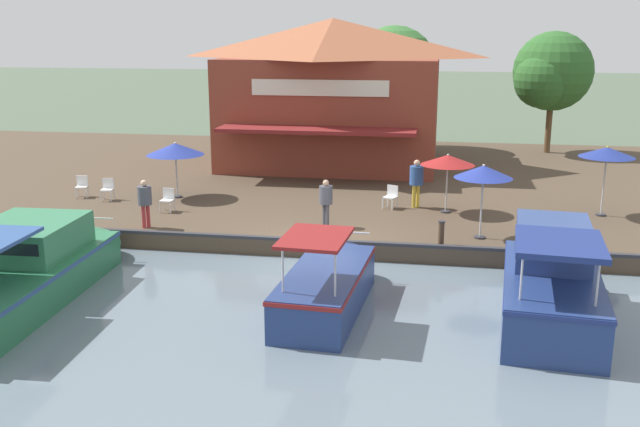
# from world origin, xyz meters

# --- Properties ---
(ground_plane) EXTENTS (220.00, 220.00, 0.00)m
(ground_plane) POSITION_xyz_m (0.00, 0.00, 0.00)
(ground_plane) COLOR #4C5B47
(quay_deck) EXTENTS (22.00, 56.00, 0.60)m
(quay_deck) POSITION_xyz_m (-11.00, 0.00, 0.30)
(quay_deck) COLOR #4C3D2D
(quay_deck) RESTS_ON ground
(quay_edge_fender) EXTENTS (0.20, 50.40, 0.10)m
(quay_edge_fender) POSITION_xyz_m (-0.10, 0.00, 0.65)
(quay_edge_fender) COLOR #2D2D33
(quay_edge_fender) RESTS_ON quay_deck
(waterfront_restaurant) EXTENTS (9.76, 10.66, 7.06)m
(waterfront_restaurant) POSITION_xyz_m (-13.85, -1.58, 4.19)
(waterfront_restaurant) COLOR brown
(waterfront_restaurant) RESTS_ON quay_deck
(patio_umbrella_far_corner) EXTENTS (1.93, 1.93, 2.53)m
(patio_umbrella_far_corner) POSITION_xyz_m (-5.10, 9.55, 2.90)
(patio_umbrella_far_corner) COLOR #B7B7B7
(patio_umbrella_far_corner) RESTS_ON quay_deck
(patio_umbrella_by_entrance) EXTENTS (1.83, 1.83, 2.41)m
(patio_umbrella_by_entrance) POSITION_xyz_m (-1.42, 5.11, 2.76)
(patio_umbrella_by_entrance) COLOR #B7B7B7
(patio_umbrella_by_entrance) RESTS_ON quay_deck
(patio_umbrella_near_quay_edge) EXTENTS (2.26, 2.26, 2.23)m
(patio_umbrella_near_quay_edge) POSITION_xyz_m (-5.30, -6.55, 2.55)
(patio_umbrella_near_quay_edge) COLOR #B7B7B7
(patio_umbrella_near_quay_edge) RESTS_ON quay_deck
(patio_umbrella_mid_patio_left) EXTENTS (1.95, 1.95, 2.17)m
(patio_umbrella_mid_patio_left) POSITION_xyz_m (-4.63, 4.03, 2.54)
(patio_umbrella_mid_patio_left) COLOR #B7B7B7
(patio_umbrella_mid_patio_left) RESTS_ON quay_deck
(cafe_chair_far_corner_seat) EXTENTS (0.58, 0.58, 0.85)m
(cafe_chair_far_corner_seat) POSITION_xyz_m (-4.96, 1.99, 1.08)
(cafe_chair_far_corner_seat) COLOR white
(cafe_chair_far_corner_seat) RESTS_ON quay_deck
(cafe_chair_facing_river) EXTENTS (0.51, 0.51, 0.85)m
(cafe_chair_facing_river) POSITION_xyz_m (-4.40, -9.08, 1.08)
(cafe_chair_facing_river) COLOR white
(cafe_chair_facing_river) RESTS_ON quay_deck
(cafe_chair_under_first_umbrella) EXTENTS (0.45, 0.45, 0.85)m
(cafe_chair_under_first_umbrella) POSITION_xyz_m (-3.07, -6.07, 1.08)
(cafe_chair_under_first_umbrella) COLOR white
(cafe_chair_under_first_umbrella) RESTS_ON quay_deck
(cafe_chair_beside_entrance) EXTENTS (0.54, 0.54, 0.85)m
(cafe_chair_beside_entrance) POSITION_xyz_m (-4.72, -10.33, 1.08)
(cafe_chair_beside_entrance) COLOR white
(cafe_chair_beside_entrance) RESTS_ON quay_deck
(person_near_entrance) EXTENTS (0.45, 0.45, 1.61)m
(person_near_entrance) POSITION_xyz_m (-2.03, -0.01, 1.60)
(person_near_entrance) COLOR #4C4C56
(person_near_entrance) RESTS_ON quay_deck
(person_mid_patio) EXTENTS (0.47, 0.47, 1.65)m
(person_mid_patio) POSITION_xyz_m (-0.81, -5.97, 1.63)
(person_mid_patio) COLOR #B23338
(person_mid_patio) RESTS_ON quay_deck
(person_at_quay_edge) EXTENTS (0.51, 0.51, 1.82)m
(person_at_quay_edge) POSITION_xyz_m (-5.21, 2.91, 1.75)
(person_at_quay_edge) COLOR gold
(person_at_quay_edge) RESTS_ON quay_deck
(motorboat_distant_upstream) EXTENTS (5.69, 2.10, 2.32)m
(motorboat_distant_upstream) POSITION_xyz_m (3.71, 1.04, 0.70)
(motorboat_distant_upstream) COLOR navy
(motorboat_distant_upstream) RESTS_ON river_water
(motorboat_far_downstream) EXTENTS (9.12, 3.42, 2.25)m
(motorboat_far_downstream) POSITION_xyz_m (4.35, -7.31, 0.80)
(motorboat_far_downstream) COLOR #287047
(motorboat_far_downstream) RESTS_ON river_water
(motorboat_mid_row) EXTENTS (6.46, 2.76, 2.48)m
(motorboat_mid_row) POSITION_xyz_m (3.43, 6.62, 0.99)
(motorboat_mid_row) COLOR navy
(motorboat_mid_row) RESTS_ON river_water
(mooring_post) EXTENTS (0.22, 0.22, 0.80)m
(mooring_post) POSITION_xyz_m (-0.35, 3.88, 1.01)
(mooring_post) COLOR #473323
(mooring_post) RESTS_ON quay_deck
(tree_behind_restaurant) EXTENTS (4.95, 4.72, 6.77)m
(tree_behind_restaurant) POSITION_xyz_m (-18.64, 0.87, 4.88)
(tree_behind_restaurant) COLOR brown
(tree_behind_restaurant) RESTS_ON quay_deck
(tree_upstream_bank) EXTENTS (4.40, 4.19, 6.47)m
(tree_upstream_bank) POSITION_xyz_m (-18.80, 9.33, 4.86)
(tree_upstream_bank) COLOR brown
(tree_upstream_bank) RESTS_ON quay_deck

